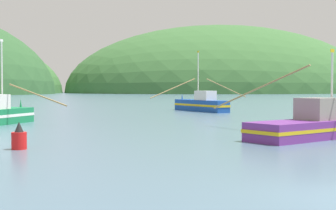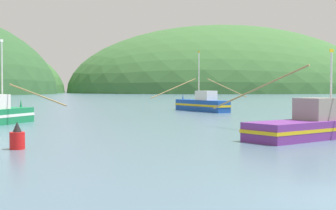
% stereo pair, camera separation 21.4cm
% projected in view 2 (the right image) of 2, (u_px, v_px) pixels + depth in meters
% --- Properties ---
extents(hill_far_center, '(178.30, 142.64, 77.01)m').
position_uv_depth(hill_far_center, '(222.00, 93.00, 277.08)').
color(hill_far_center, '#386633').
rests_on(hill_far_center, ground).
extents(fishing_boat_purple, '(11.85, 17.71, 5.24)m').
position_uv_depth(fishing_boat_purple, '(326.00, 125.00, 28.11)').
color(fishing_boat_purple, '#6B2D84').
rests_on(fishing_boat_purple, ground).
extents(fishing_boat_blue, '(13.21, 9.86, 7.48)m').
position_uv_depth(fishing_boat_blue, '(202.00, 104.00, 58.31)').
color(fishing_boat_blue, '#19479E').
rests_on(fishing_boat_blue, ground).
extents(channel_buoy, '(0.71, 0.71, 1.32)m').
position_uv_depth(channel_buoy, '(17.00, 138.00, 22.45)').
color(channel_buoy, red).
rests_on(channel_buoy, ground).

